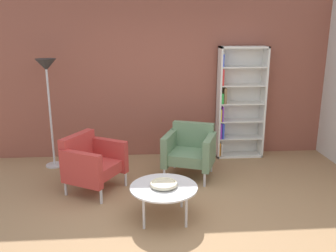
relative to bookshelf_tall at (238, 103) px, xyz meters
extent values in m
plane|color=#9E7751|center=(-1.25, -2.26, -0.94)|extent=(8.32, 8.32, 0.00)
cube|color=brown|center=(-1.25, 0.20, 0.51)|extent=(6.40, 0.12, 2.90)
cube|color=silver|center=(-0.34, -0.03, 0.01)|extent=(0.03, 0.30, 1.90)
cube|color=silver|center=(0.43, -0.03, 0.01)|extent=(0.03, 0.30, 1.90)
cube|color=silver|center=(0.04, -0.03, 0.95)|extent=(0.80, 0.30, 0.03)
cube|color=silver|center=(0.04, -0.03, -0.92)|extent=(0.80, 0.30, 0.03)
cube|color=silver|center=(0.04, 0.11, 0.01)|extent=(0.80, 0.02, 1.90)
cube|color=silver|center=(0.04, -0.03, -0.60)|extent=(0.76, 0.28, 0.02)
cube|color=silver|center=(0.04, -0.03, -0.29)|extent=(0.76, 0.28, 0.02)
cube|color=silver|center=(0.04, -0.03, 0.01)|extent=(0.76, 0.28, 0.02)
cube|color=silver|center=(0.04, -0.03, 0.32)|extent=(0.76, 0.28, 0.02)
cube|color=silver|center=(0.04, -0.03, 0.63)|extent=(0.76, 0.28, 0.02)
cube|color=orange|center=(-0.32, -0.08, -0.78)|extent=(0.02, 0.17, 0.23)
cube|color=white|center=(-0.28, -0.07, -0.79)|extent=(0.02, 0.20, 0.21)
cube|color=purple|center=(-0.31, -0.07, -0.46)|extent=(0.03, 0.20, 0.26)
cube|color=blue|center=(-0.27, -0.07, -0.46)|extent=(0.03, 0.19, 0.26)
cube|color=yellow|center=(-0.32, -0.08, -0.18)|extent=(0.02, 0.17, 0.21)
cube|color=purple|center=(-0.29, -0.08, -0.16)|extent=(0.02, 0.17, 0.25)
cube|color=green|center=(-0.31, -0.05, 0.11)|extent=(0.04, 0.23, 0.17)
cube|color=olive|center=(-0.26, -0.05, 0.15)|extent=(0.04, 0.24, 0.26)
cube|color=red|center=(-0.31, -0.08, 0.46)|extent=(0.03, 0.17, 0.27)
cube|color=blue|center=(-0.32, -0.05, 0.74)|extent=(0.02, 0.23, 0.20)
cylinder|color=silver|center=(-1.41, -2.09, -0.55)|extent=(0.80, 0.80, 0.02)
cylinder|color=silver|center=(-1.65, -2.33, -0.75)|extent=(0.03, 0.03, 0.38)
cylinder|color=silver|center=(-1.17, -2.33, -0.75)|extent=(0.03, 0.03, 0.38)
cylinder|color=silver|center=(-1.65, -1.85, -0.75)|extent=(0.03, 0.03, 0.38)
cylinder|color=silver|center=(-1.17, -1.85, -0.75)|extent=(0.03, 0.03, 0.38)
cylinder|color=beige|center=(-1.41, -2.09, -0.53)|extent=(0.13, 0.13, 0.02)
cylinder|color=beige|center=(-1.41, -2.09, -0.51)|extent=(0.32, 0.32, 0.02)
torus|color=beige|center=(-1.41, -2.09, -0.50)|extent=(0.32, 0.32, 0.02)
cube|color=#B73833|center=(-2.32, -1.27, -0.62)|extent=(0.82, 0.84, 0.16)
cube|color=#B73833|center=(-2.56, -1.14, -0.35)|extent=(0.42, 0.62, 0.38)
cube|color=#B73833|center=(-2.46, -1.55, -0.51)|extent=(0.59, 0.39, 0.46)
cube|color=#B73833|center=(-2.15, -1.01, -0.51)|extent=(0.59, 0.39, 0.46)
cylinder|color=silver|center=(-2.20, -1.69, -0.82)|extent=(0.04, 0.04, 0.24)
cylinder|color=silver|center=(-1.90, -1.17, -0.82)|extent=(0.04, 0.04, 0.24)
cylinder|color=silver|center=(-2.70, -1.40, -0.82)|extent=(0.04, 0.04, 0.24)
cylinder|color=silver|center=(-2.41, -0.88, -0.82)|extent=(0.04, 0.04, 0.24)
cube|color=slate|center=(-0.95, -0.88, -0.62)|extent=(0.80, 0.77, 0.16)
cube|color=slate|center=(-0.86, -0.63, -0.35)|extent=(0.64, 0.34, 0.38)
cube|color=slate|center=(-1.25, -0.79, -0.51)|extent=(0.31, 0.62, 0.46)
cube|color=slate|center=(-0.67, -1.01, -0.51)|extent=(0.31, 0.62, 0.46)
cylinder|color=silver|center=(-1.34, -1.06, -0.82)|extent=(0.04, 0.04, 0.24)
cylinder|color=silver|center=(-0.78, -1.27, -0.82)|extent=(0.04, 0.04, 0.24)
cylinder|color=silver|center=(-1.14, -0.52, -0.82)|extent=(0.04, 0.04, 0.24)
cylinder|color=silver|center=(-0.58, -0.73, -0.82)|extent=(0.04, 0.04, 0.24)
cylinder|color=silver|center=(-3.10, -0.29, -0.93)|extent=(0.28, 0.28, 0.02)
cylinder|color=silver|center=(-3.10, -0.29, -0.09)|extent=(0.03, 0.03, 1.65)
cone|color=#2D2D2D|center=(-3.10, -0.29, 0.71)|extent=(0.32, 0.32, 0.18)
camera|label=1|loc=(-1.66, -6.02, 1.28)|focal=38.96mm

